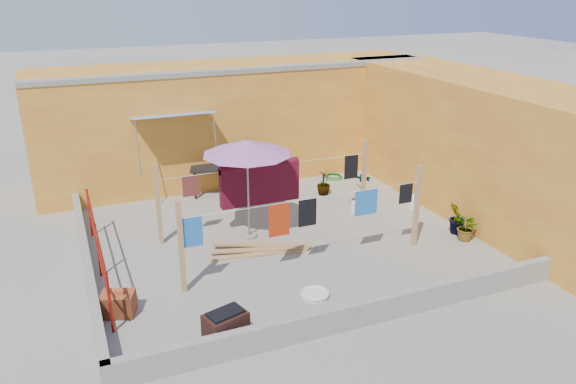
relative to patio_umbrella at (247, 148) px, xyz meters
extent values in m
plane|color=#9E998E|center=(0.64, -0.36, -2.06)|extent=(80.00, 80.00, 0.00)
cube|color=gold|center=(1.14, 4.34, -0.46)|extent=(11.00, 2.40, 3.20)
cube|color=gray|center=(1.14, 3.29, 1.09)|extent=(11.00, 0.35, 0.12)
cube|color=#2D51B2|center=(-0.96, 2.79, 0.19)|extent=(2.00, 0.79, 0.22)
cylinder|color=gray|center=(-1.91, 2.42, -0.46)|extent=(0.03, 0.30, 1.28)
cylinder|color=gray|center=(-0.01, 2.42, -0.46)|extent=(0.03, 0.30, 1.28)
cube|color=gold|center=(5.84, -0.36, -0.46)|extent=(2.40, 9.00, 3.20)
cube|color=gray|center=(0.64, -3.94, -1.84)|extent=(8.30, 0.16, 0.44)
cube|color=gray|center=(-3.44, -0.36, -1.84)|extent=(0.16, 7.30, 0.44)
cylinder|color=maroon|center=(-3.21, -2.56, -1.51)|extent=(0.05, 0.05, 1.10)
cylinder|color=maroon|center=(-3.21, -0.56, -1.51)|extent=(0.05, 0.05, 1.10)
cylinder|color=maroon|center=(-3.21, 1.44, -1.51)|extent=(0.05, 0.05, 1.10)
cylinder|color=maroon|center=(-3.21, -0.56, -1.01)|extent=(0.04, 4.20, 0.04)
cylinder|color=maroon|center=(-3.21, -0.56, -1.46)|extent=(0.04, 4.20, 0.04)
cube|color=tan|center=(-1.86, -1.76, -1.16)|extent=(0.09, 0.09, 1.80)
cube|color=tan|center=(3.14, -1.76, -1.16)|extent=(0.09, 0.09, 1.80)
cube|color=tan|center=(3.14, 0.44, -1.16)|extent=(0.09, 0.09, 1.80)
cube|color=tan|center=(-1.86, 0.44, -1.16)|extent=(0.09, 0.09, 1.80)
cylinder|color=silver|center=(0.64, -1.76, -0.61)|extent=(5.00, 0.01, 0.01)
cylinder|color=silver|center=(0.64, 0.44, -0.61)|extent=(5.00, 0.01, 0.01)
cube|color=#470B1A|center=(0.43, 0.44, -1.02)|extent=(1.85, 0.22, 0.91)
cube|color=black|center=(2.77, 0.44, -0.91)|extent=(0.36, 0.02, 0.59)
cube|color=#5B2620|center=(-1.13, 0.44, -0.84)|extent=(0.39, 0.02, 0.46)
cube|color=blue|center=(-1.66, -1.76, -0.90)|extent=(0.41, 0.02, 0.57)
cube|color=black|center=(0.61, -1.76, -0.89)|extent=(0.37, 0.02, 0.55)
cube|color=#A9280D|center=(0.02, -1.76, -0.94)|extent=(0.42, 0.02, 0.66)
cube|color=blue|center=(1.90, -1.76, -0.88)|extent=(0.50, 0.02, 0.53)
cube|color=black|center=(2.84, -1.76, -0.82)|extent=(0.30, 0.02, 0.42)
cylinder|color=gray|center=(0.00, 0.00, -2.03)|extent=(0.34, 0.34, 0.06)
cylinder|color=gray|center=(0.00, 0.00, -0.97)|extent=(0.04, 0.04, 2.19)
cone|color=#BC659F|center=(0.00, 0.00, 0.02)|extent=(2.40, 2.40, 0.31)
cylinder|color=gray|center=(0.00, 0.00, 0.19)|extent=(0.04, 0.04, 0.10)
cube|color=black|center=(0.27, 2.84, -1.31)|extent=(1.86, 1.31, 0.06)
cube|color=black|center=(-0.53, 2.75, -1.69)|extent=(0.06, 0.06, 0.74)
cube|color=black|center=(-0.33, 3.39, -1.69)|extent=(0.06, 0.06, 0.74)
cube|color=black|center=(0.87, 2.30, -1.69)|extent=(0.06, 0.06, 0.74)
cube|color=black|center=(1.08, 2.94, -1.69)|extent=(0.06, 0.06, 0.74)
cube|color=#A64A26|center=(-3.06, -2.06, -1.86)|extent=(0.66, 0.57, 0.40)
cube|color=#AD4A28|center=(-3.06, -2.06, -1.62)|extent=(0.28, 0.20, 0.08)
cube|color=tan|center=(-0.11, -0.92, -2.04)|extent=(2.04, 0.53, 0.04)
cube|color=tan|center=(-0.03, -0.80, -2.00)|extent=(2.01, 0.70, 0.04)
cube|color=tan|center=(0.05, -0.68, -1.95)|extent=(1.93, 0.97, 0.04)
cube|color=black|center=(-1.60, -3.56, -1.80)|extent=(0.74, 0.59, 0.53)
cube|color=black|center=(-1.60, -3.56, -1.51)|extent=(0.60, 0.46, 0.04)
cylinder|color=silver|center=(0.28, -2.83, -2.03)|extent=(0.50, 0.50, 0.07)
torus|color=silver|center=(0.28, -2.83, -2.00)|extent=(0.53, 0.53, 0.05)
cylinder|color=silver|center=(4.34, 0.00, -1.90)|extent=(0.25, 0.25, 0.34)
cylinder|color=silver|center=(4.34, 0.00, -1.71)|extent=(0.07, 0.07, 0.06)
cylinder|color=silver|center=(2.85, 0.35, -1.93)|extent=(0.20, 0.20, 0.27)
cylinder|color=silver|center=(2.85, 0.35, -1.78)|extent=(0.05, 0.05, 0.04)
torus|color=#186F1E|center=(3.55, 2.84, -2.04)|extent=(0.54, 0.54, 0.04)
torus|color=#186F1E|center=(3.55, 2.84, -2.00)|extent=(0.45, 0.45, 0.04)
imported|color=#1E5016|center=(1.37, 2.60, -1.63)|extent=(1.02, 0.98, 0.87)
imported|color=#1E5016|center=(2.69, 1.75, -1.74)|extent=(0.40, 0.40, 0.65)
imported|color=#1E5016|center=(3.36, 0.87, -1.66)|extent=(0.51, 0.50, 0.81)
imported|color=#1E5016|center=(4.34, -1.64, -1.67)|extent=(0.55, 0.55, 0.78)
imported|color=#1E5016|center=(4.34, -2.00, -1.75)|extent=(0.57, 0.63, 0.63)
camera|label=1|loc=(-3.57, -10.78, 3.30)|focal=35.00mm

